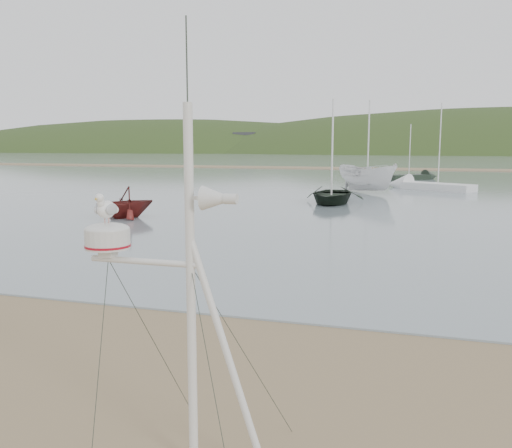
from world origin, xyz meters
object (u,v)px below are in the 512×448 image
(sailboat_white_near, at_px, (416,185))
(sailboat_dark_mid, at_px, (420,177))
(mast_rig, at_px, (185,366))
(boat_red, at_px, (125,188))
(boat_dark, at_px, (332,162))
(boat_white, at_px, (368,154))

(sailboat_white_near, xyz_separation_m, sailboat_dark_mid, (0.21, 11.37, 0.00))
(mast_rig, bearing_deg, boat_red, 122.18)
(boat_dark, distance_m, sailboat_white_near, 13.12)
(mast_rig, xyz_separation_m, boat_dark, (-2.58, 25.60, 1.27))
(mast_rig, relative_size, sailboat_dark_mid, 0.81)
(boat_dark, bearing_deg, mast_rig, -85.63)
(mast_rig, distance_m, sailboat_dark_mid, 49.18)
(sailboat_dark_mid, bearing_deg, mast_rig, -92.45)
(boat_red, relative_size, boat_white, 0.51)
(boat_dark, xyz_separation_m, sailboat_dark_mid, (4.68, 23.53, -2.07))
(boat_dark, height_order, boat_white, boat_white)
(boat_dark, distance_m, sailboat_dark_mid, 24.08)
(mast_rig, distance_m, sailboat_white_near, 37.81)
(mast_rig, distance_m, boat_white, 33.34)
(boat_red, height_order, boat_white, boat_white)
(boat_red, relative_size, sailboat_dark_mid, 0.48)
(boat_red, xyz_separation_m, sailboat_dark_mid, (12.67, 32.34, -1.09))
(mast_rig, distance_m, boat_dark, 25.76)
(mast_rig, xyz_separation_m, sailboat_white_near, (1.89, 37.76, -0.80))
(sailboat_white_near, bearing_deg, boat_red, -120.72)
(mast_rig, bearing_deg, sailboat_dark_mid, 87.55)
(boat_dark, relative_size, sailboat_dark_mid, 0.83)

